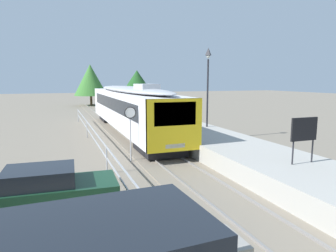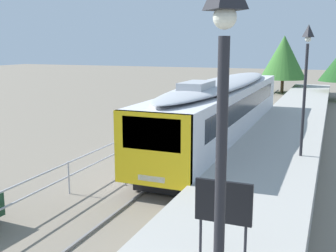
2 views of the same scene
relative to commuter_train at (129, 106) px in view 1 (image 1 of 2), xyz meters
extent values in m
plane|color=slate|center=(-3.00, 0.32, -2.15)|extent=(160.00, 160.00, 0.00)
cube|color=slate|center=(0.00, 0.32, -2.12)|extent=(3.20, 60.00, 0.06)
cube|color=slate|center=(-0.72, 0.32, -2.05)|extent=(0.08, 60.00, 0.08)
cube|color=slate|center=(0.72, 0.32, -2.05)|extent=(0.08, 60.00, 0.08)
cube|color=silver|center=(0.00, 0.11, -0.18)|extent=(2.80, 19.37, 2.55)
cube|color=yellow|center=(0.00, -9.48, -0.18)|extent=(2.80, 0.24, 2.55)
cube|color=black|center=(0.00, -9.56, 0.38)|extent=(2.13, 0.08, 1.12)
cube|color=black|center=(0.00, 0.11, 0.23)|extent=(2.82, 16.27, 0.92)
ellipsoid|color=#B2B5BA|center=(0.00, 0.11, 1.27)|extent=(2.69, 18.60, 0.44)
cube|color=#B2B5BA|center=(0.00, -4.74, 1.55)|extent=(1.10, 2.20, 0.36)
cube|color=#EAE5C6|center=(0.00, -9.55, -1.18)|extent=(1.00, 0.10, 0.20)
cube|color=black|center=(0.00, -7.18, -1.73)|extent=(2.24, 3.20, 0.55)
cube|color=black|center=(0.00, 7.39, -1.73)|extent=(2.24, 3.20, 0.55)
cube|color=#A8A59E|center=(3.25, 0.32, -1.70)|extent=(3.90, 60.00, 0.90)
cylinder|color=#232328|center=(4.46, -4.30, 1.05)|extent=(0.12, 0.12, 4.60)
pyramid|color=#232328|center=(4.46, -4.30, 3.85)|extent=(0.34, 0.34, 0.50)
sphere|color=silver|center=(4.46, -4.30, 3.53)|extent=(0.24, 0.24, 0.24)
cylinder|color=#232328|center=(3.11, -13.92, -0.80)|extent=(0.06, 0.06, 0.90)
cylinder|color=#232328|center=(4.07, -13.92, -0.80)|extent=(0.06, 0.06, 0.90)
cube|color=black|center=(3.59, -13.92, 0.10)|extent=(1.20, 0.08, 0.90)
cylinder|color=#9EA0A5|center=(-1.83, -8.05, -1.05)|extent=(0.07, 0.07, 2.20)
cylinder|color=white|center=(-1.83, -8.07, 0.35)|extent=(0.60, 0.03, 0.60)
torus|color=black|center=(-1.83, -8.08, 0.35)|extent=(0.61, 0.05, 0.61)
cube|color=gray|center=(-2.68, -18.16, -1.06)|extent=(1.21, 0.99, 0.08)
cube|color=#9EA0A5|center=(-3.30, -9.68, -0.95)|extent=(0.05, 36.00, 0.05)
cube|color=#9EA0A5|center=(-3.30, -9.68, -1.46)|extent=(0.05, 36.00, 0.05)
cylinder|color=#9EA0A5|center=(-3.30, -9.68, -1.52)|extent=(0.06, 0.06, 1.25)
cylinder|color=#9EA0A5|center=(-3.30, -0.68, -1.52)|extent=(0.06, 0.06, 1.25)
cylinder|color=#9EA0A5|center=(-3.30, 8.32, -1.52)|extent=(0.06, 0.06, 1.25)
cube|color=#143823|center=(-5.60, -13.41, -1.48)|extent=(4.08, 1.94, 0.72)
cube|color=black|center=(-5.85, -13.40, -0.87)|extent=(2.07, 1.64, 0.50)
cylinder|color=black|center=(-4.25, -12.69, -1.84)|extent=(0.63, 0.23, 0.62)
cylinder|color=black|center=(-4.32, -14.25, -1.84)|extent=(0.63, 0.23, 0.62)
cylinder|color=black|center=(-6.88, -12.57, -1.84)|extent=(0.63, 0.23, 0.62)
cylinder|color=brown|center=(0.05, 27.36, -1.31)|extent=(0.36, 0.36, 1.67)
cone|color=#38702D|center=(0.05, 27.36, 1.99)|extent=(5.24, 5.24, 4.94)
cylinder|color=brown|center=(6.54, 22.87, -1.16)|extent=(0.36, 0.36, 1.97)
cone|color=#1E4C1E|center=(6.54, 22.87, 1.65)|extent=(5.00, 5.00, 3.65)
camera|label=1|loc=(-5.27, -22.84, 1.96)|focal=32.39mm
camera|label=2|loc=(5.50, -21.74, 3.25)|focal=43.83mm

